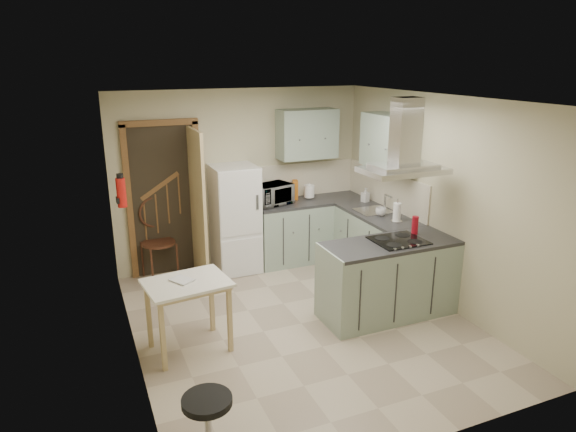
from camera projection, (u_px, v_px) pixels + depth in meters
name	position (u px, v px, depth m)	size (l,w,h in m)	color
floor	(301.00, 323.00, 5.84)	(4.20, 4.20, 0.00)	#B7A68E
ceiling	(303.00, 99.00, 5.10)	(4.20, 4.20, 0.00)	silver
back_wall	(241.00, 178.00, 7.31)	(3.60, 3.60, 0.00)	#BEB793
left_wall	(127.00, 241.00, 4.80)	(4.20, 4.20, 0.00)	#BEB793
right_wall	(439.00, 201.00, 6.14)	(4.20, 4.20, 0.00)	#BEB793
doorway	(165.00, 200.00, 6.94)	(1.10, 0.12, 2.10)	brown
fridge	(235.00, 219.00, 7.12)	(0.60, 0.60, 1.50)	white
counter_back	(292.00, 232.00, 7.53)	(1.08, 0.60, 0.90)	#9EB2A0
counter_right	(365.00, 238.00, 7.25)	(0.60, 1.95, 0.90)	#9EB2A0
splashback	(303.00, 179.00, 7.69)	(1.68, 0.02, 0.50)	beige
wall_cabinet_back	(307.00, 134.00, 7.34)	(0.85, 0.35, 0.70)	#9EB2A0
wall_cabinet_right	(389.00, 142.00, 6.64)	(0.35, 0.90, 0.70)	#9EB2A0
peninsula	(389.00, 279.00, 5.93)	(1.55, 0.65, 0.90)	#9EB2A0
hob	(398.00, 240.00, 5.83)	(0.58, 0.50, 0.01)	black
extractor_hood	(403.00, 170.00, 5.59)	(0.90, 0.55, 0.10)	silver
sink	(373.00, 211.00, 6.96)	(0.45, 0.40, 0.01)	silver
fire_extinguisher	(121.00, 193.00, 5.54)	(0.10, 0.10, 0.32)	#B2140F
drop_leaf_table	(189.00, 316.00, 5.22)	(0.81, 0.61, 0.76)	#DAB486
bentwood_chair	(159.00, 243.00, 6.91)	(0.45, 0.45, 1.01)	#4B2E19
stool	(208.00, 426.00, 3.84)	(0.38, 0.38, 0.51)	black
microwave	(272.00, 194.00, 7.25)	(0.53, 0.36, 0.29)	black
kettle	(309.00, 191.00, 7.56)	(0.15, 0.15, 0.22)	white
cereal_box	(295.00, 190.00, 7.54)	(0.07, 0.18, 0.27)	orange
soap_bottle	(365.00, 195.00, 7.39)	(0.09, 0.09, 0.20)	#B6B6C3
paper_towel	(397.00, 212.00, 6.49)	(0.10, 0.10, 0.25)	white
cup	(381.00, 212.00, 6.74)	(0.14, 0.14, 0.11)	silver
red_bottle	(415.00, 225.00, 6.03)	(0.08, 0.08, 0.22)	#B60F21
book	(175.00, 279.00, 5.05)	(0.16, 0.22, 0.10)	#A94738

